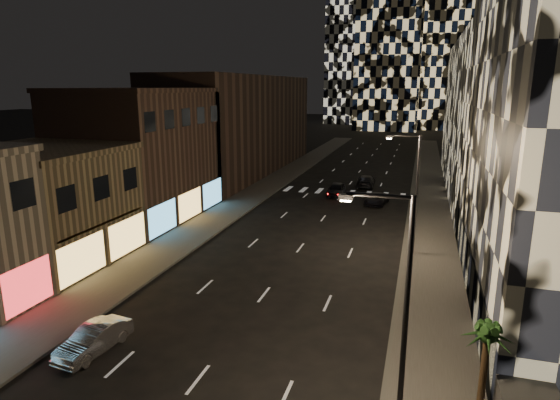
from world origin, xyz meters
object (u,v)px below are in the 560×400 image
Objects in this scene: car_dark_midlane at (336,189)px; car_dark_rightlane at (377,199)px; car_silver_parked at (94,339)px; streetlight_far at (414,186)px; palm_tree at (487,341)px; streetlight_near at (399,302)px; car_dark_oncoming at (366,181)px.

car_dark_midlane is 1.03× the size of car_dark_rightlane.
streetlight_far is at bearing 59.46° from car_silver_parked.
car_dark_midlane is 1.11× the size of palm_tree.
car_dark_midlane reaches higher than car_dark_rightlane.
car_dark_midlane is at bearing 103.15° from streetlight_near.
car_dark_midlane reaches higher than car_dark_oncoming.
car_dark_rightlane is (10.24, 33.59, -0.05)m from car_silver_parked.
streetlight_near reaches higher than car_silver_parked.
palm_tree is at bearing 27.28° from streetlight_near.
palm_tree is at bearing -70.24° from car_dark_rightlane.
streetlight_far is 20.49m from car_dark_midlane.
car_dark_oncoming is 9.19m from car_dark_rightlane.
car_dark_oncoming is (-6.13, 24.05, -4.61)m from streetlight_far.
streetlight_near is 35.67m from car_dark_rightlane.
streetlight_far is 2.21× the size of palm_tree.
streetlight_near is 39.19m from car_dark_midlane.
car_dark_midlane reaches higher than car_silver_parked.
car_dark_midlane is 5.66m from car_dark_rightlane.
car_silver_parked is at bearing -99.09° from car_dark_rightlane.
streetlight_near is 44.71m from car_dark_oncoming.
car_silver_parked is (-14.15, -18.46, -4.69)m from streetlight_far.
car_silver_parked is at bearing 173.77° from streetlight_near.
streetlight_near reaches higher than car_dark_oncoming.
palm_tree reaches higher than car_dark_oncoming.
car_dark_oncoming is at bearing 104.31° from streetlight_far.
streetlight_far is at bearing -64.57° from car_dark_midlane.
car_dark_midlane is 6.72m from car_dark_oncoming.
streetlight_far is at bearing 101.75° from car_dark_oncoming.
streetlight_far reaches higher than car_dark_oncoming.
streetlight_near is 2.05× the size of car_dark_rightlane.
streetlight_far is 1.99× the size of car_dark_midlane.
car_dark_midlane is (5.30, 36.36, 0.10)m from car_silver_parked.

